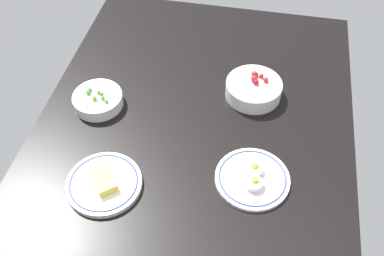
{
  "coord_description": "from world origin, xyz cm",
  "views": [
    {
      "loc": [
        -83.46,
        -16.4,
        104.38
      ],
      "look_at": [
        0.0,
        0.0,
        6.0
      ],
      "focal_mm": 40.96,
      "sensor_mm": 36.0,
      "label": 1
    }
  ],
  "objects_px": {
    "plate_eggs": "(253,178)",
    "bowl_peas": "(98,99)",
    "plate_cheese": "(104,183)",
    "bowl_berries": "(254,88)"
  },
  "relations": [
    {
      "from": "plate_eggs",
      "to": "bowl_peas",
      "type": "bearing_deg",
      "value": 69.15
    },
    {
      "from": "plate_cheese",
      "to": "plate_eggs",
      "type": "bearing_deg",
      "value": -76.39
    },
    {
      "from": "bowl_peas",
      "to": "plate_cheese",
      "type": "bearing_deg",
      "value": -158.2
    },
    {
      "from": "bowl_berries",
      "to": "bowl_peas",
      "type": "xyz_separation_m",
      "value": [
        -0.14,
        0.48,
        -0.01
      ]
    },
    {
      "from": "bowl_berries",
      "to": "plate_cheese",
      "type": "height_order",
      "value": "bowl_berries"
    },
    {
      "from": "bowl_berries",
      "to": "plate_cheese",
      "type": "distance_m",
      "value": 0.56
    },
    {
      "from": "bowl_peas",
      "to": "plate_cheese",
      "type": "relative_size",
      "value": 0.76
    },
    {
      "from": "bowl_berries",
      "to": "plate_cheese",
      "type": "bearing_deg",
      "value": 139.85
    },
    {
      "from": "plate_eggs",
      "to": "bowl_berries",
      "type": "distance_m",
      "value": 0.33
    },
    {
      "from": "plate_eggs",
      "to": "bowl_peas",
      "type": "distance_m",
      "value": 0.55
    }
  ]
}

